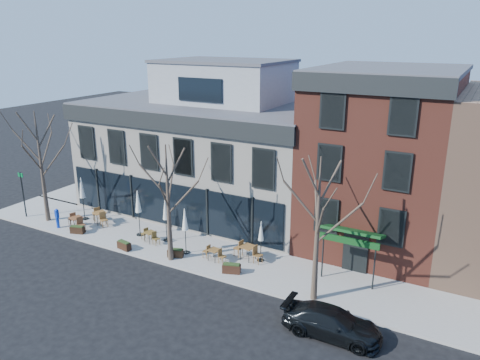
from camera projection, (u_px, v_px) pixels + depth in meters
The scene contains 25 objects.
ground at pixel (170, 229), 32.65m from camera, with size 120.00×120.00×0.00m, color black.
sidewalk_front at pixel (191, 250), 29.34m from camera, with size 33.50×4.70×0.15m, color gray.
sidewalk_side at pixel (111, 182), 42.80m from camera, with size 4.50×12.00×0.15m, color gray.
corner_building at pixel (209, 148), 35.43m from camera, with size 18.39×10.39×11.10m.
red_brick_building at pixel (382, 158), 29.16m from camera, with size 8.20×11.78×11.18m.
tree_corner at pixel (41, 166), 32.58m from camera, with size 3.93×3.98×7.92m.
tree_mid at pixel (168, 202), 26.86m from camera, with size 3.50×3.55×7.04m.
tree_right at pixel (318, 229), 22.67m from camera, with size 3.72×3.77×7.48m.
sign_pole at pixel (23, 192), 33.91m from camera, with size 0.50×0.10×3.40m.
parked_sedan at pixel (332, 323), 20.99m from camera, with size 1.83×4.50×1.31m, color black.
call_box at pixel (57, 217), 32.29m from camera, with size 0.28×0.28×1.42m.
cafe_set_0 at pixel (77, 222), 32.20m from camera, with size 1.97×1.04×1.01m.
cafe_set_1 at pixel (100, 216), 33.07m from camera, with size 1.99×1.26×1.03m.
cafe_set_3 at pixel (150, 236), 30.15m from camera, with size 1.65×0.78×0.85m.
cafe_set_4 at pixel (214, 253), 27.72m from camera, with size 1.65×0.72×0.85m.
cafe_set_5 at pixel (248, 251), 27.79m from camera, with size 2.04×0.93×1.05m.
umbrella_0 at pixel (82, 190), 33.34m from camera, with size 0.50×0.50×3.15m.
umbrella_1 at pixel (138, 204), 30.66m from camera, with size 0.50×0.50×3.14m.
umbrella_2 at pixel (165, 212), 29.90m from camera, with size 0.45×0.45×2.83m.
umbrella_3 at pixel (185, 222), 28.16m from camera, with size 0.47×0.47×2.91m.
umbrella_4 at pixel (261, 233), 27.27m from camera, with size 0.40×0.40×2.52m.
planter_0 at pixel (77, 230), 31.53m from camera, with size 1.01×0.65×0.53m.
planter_1 at pixel (124, 245), 29.18m from camera, with size 1.00×0.53×0.53m.
planter_2 at pixel (175, 253), 28.20m from camera, with size 1.00×0.66×0.52m.
planter_3 at pixel (231, 268), 26.30m from camera, with size 1.09×0.72×0.57m.
Camera 1 is at (18.77, -24.05, 13.08)m, focal length 35.00 mm.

